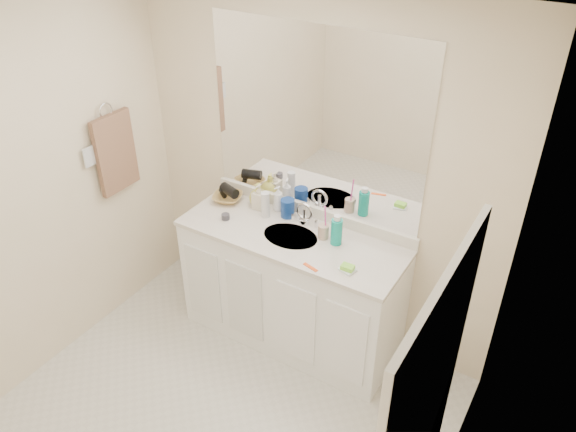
# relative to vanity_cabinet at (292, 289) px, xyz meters

# --- Properties ---
(ceiling) EXTENTS (2.60, 2.60, 0.02)m
(ceiling) POSITION_rel_vanity_cabinet_xyz_m (0.00, -1.02, 1.97)
(ceiling) COLOR white
(ceiling) RESTS_ON wall_back
(wall_back) EXTENTS (2.60, 0.02, 2.40)m
(wall_back) POSITION_rel_vanity_cabinet_xyz_m (0.00, 0.28, 0.77)
(wall_back) COLOR beige
(wall_back) RESTS_ON floor
(wall_left) EXTENTS (0.02, 2.60, 2.40)m
(wall_left) POSITION_rel_vanity_cabinet_xyz_m (-1.30, -1.02, 0.77)
(wall_left) COLOR beige
(wall_left) RESTS_ON floor
(wall_right) EXTENTS (0.02, 2.60, 2.40)m
(wall_right) POSITION_rel_vanity_cabinet_xyz_m (1.30, -1.02, 0.77)
(wall_right) COLOR beige
(wall_right) RESTS_ON floor
(vanity_cabinet) EXTENTS (1.50, 0.55, 0.85)m
(vanity_cabinet) POSITION_rel_vanity_cabinet_xyz_m (0.00, 0.00, 0.00)
(vanity_cabinet) COLOR white
(vanity_cabinet) RESTS_ON floor
(countertop) EXTENTS (1.52, 0.57, 0.03)m
(countertop) POSITION_rel_vanity_cabinet_xyz_m (0.00, 0.00, 0.44)
(countertop) COLOR silver
(countertop) RESTS_ON vanity_cabinet
(backsplash) EXTENTS (1.52, 0.03, 0.08)m
(backsplash) POSITION_rel_vanity_cabinet_xyz_m (0.00, 0.26, 0.50)
(backsplash) COLOR white
(backsplash) RESTS_ON countertop
(sink_basin) EXTENTS (0.37, 0.37, 0.02)m
(sink_basin) POSITION_rel_vanity_cabinet_xyz_m (0.00, -0.02, 0.44)
(sink_basin) COLOR silver
(sink_basin) RESTS_ON countertop
(faucet) EXTENTS (0.02, 0.02, 0.11)m
(faucet) POSITION_rel_vanity_cabinet_xyz_m (0.00, 0.16, 0.51)
(faucet) COLOR silver
(faucet) RESTS_ON countertop
(mirror) EXTENTS (1.48, 0.01, 1.20)m
(mirror) POSITION_rel_vanity_cabinet_xyz_m (0.00, 0.27, 1.14)
(mirror) COLOR white
(mirror) RESTS_ON wall_back
(blue_mug) EXTENTS (0.11, 0.11, 0.13)m
(blue_mug) POSITION_rel_vanity_cabinet_xyz_m (-0.14, 0.17, 0.52)
(blue_mug) COLOR navy
(blue_mug) RESTS_ON countertop
(tan_cup) EXTENTS (0.08, 0.08, 0.09)m
(tan_cup) POSITION_rel_vanity_cabinet_xyz_m (0.19, 0.07, 0.50)
(tan_cup) COLOR tan
(tan_cup) RESTS_ON countertop
(toothbrush) EXTENTS (0.01, 0.04, 0.19)m
(toothbrush) POSITION_rel_vanity_cabinet_xyz_m (0.20, 0.07, 0.60)
(toothbrush) COLOR #FD42B3
(toothbrush) RESTS_ON tan_cup
(mouthwash_bottle) EXTENTS (0.09, 0.09, 0.17)m
(mouthwash_bottle) POSITION_rel_vanity_cabinet_xyz_m (0.29, 0.06, 0.54)
(mouthwash_bottle) COLOR #0D9E89
(mouthwash_bottle) RESTS_ON countertop
(soap_dish) EXTENTS (0.11, 0.10, 0.01)m
(soap_dish) POSITION_rel_vanity_cabinet_xyz_m (0.47, -0.15, 0.46)
(soap_dish) COLOR white
(soap_dish) RESTS_ON countertop
(green_soap) EXTENTS (0.08, 0.06, 0.03)m
(green_soap) POSITION_rel_vanity_cabinet_xyz_m (0.47, -0.15, 0.48)
(green_soap) COLOR #8BE838
(green_soap) RESTS_ON soap_dish
(orange_comb) EXTENTS (0.11, 0.05, 0.00)m
(orange_comb) POSITION_rel_vanity_cabinet_xyz_m (0.27, -0.24, 0.46)
(orange_comb) COLOR #F8531A
(orange_comb) RESTS_ON countertop
(dark_jar) EXTENTS (0.07, 0.07, 0.04)m
(dark_jar) POSITION_rel_vanity_cabinet_xyz_m (-0.48, -0.08, 0.47)
(dark_jar) COLOR #3B3941
(dark_jar) RESTS_ON countertop
(extra_white_bottle) EXTENTS (0.07, 0.07, 0.18)m
(extra_white_bottle) POSITION_rel_vanity_cabinet_xyz_m (-0.27, 0.09, 0.55)
(extra_white_bottle) COLOR silver
(extra_white_bottle) RESTS_ON countertop
(soap_bottle_white) EXTENTS (0.09, 0.09, 0.18)m
(soap_bottle_white) POSITION_rel_vanity_cabinet_xyz_m (-0.24, 0.21, 0.55)
(soap_bottle_white) COLOR white
(soap_bottle_white) RESTS_ON countertop
(soap_bottle_cream) EXTENTS (0.09, 0.09, 0.18)m
(soap_bottle_cream) POSITION_rel_vanity_cabinet_xyz_m (-0.36, 0.16, 0.55)
(soap_bottle_cream) COLOR beige
(soap_bottle_cream) RESTS_ON countertop
(soap_bottle_yellow) EXTENTS (0.16, 0.16, 0.17)m
(soap_bottle_yellow) POSITION_rel_vanity_cabinet_xyz_m (-0.39, 0.19, 0.54)
(soap_bottle_yellow) COLOR #CEC950
(soap_bottle_yellow) RESTS_ON countertop
(wicker_basket) EXTENTS (0.26, 0.26, 0.05)m
(wicker_basket) POSITION_rel_vanity_cabinet_xyz_m (-0.61, 0.12, 0.48)
(wicker_basket) COLOR #AD8546
(wicker_basket) RESTS_ON countertop
(hair_dryer) EXTENTS (0.16, 0.11, 0.07)m
(hair_dryer) POSITION_rel_vanity_cabinet_xyz_m (-0.59, 0.12, 0.54)
(hair_dryer) COLOR black
(hair_dryer) RESTS_ON wicker_basket
(towel_ring) EXTENTS (0.01, 0.11, 0.11)m
(towel_ring) POSITION_rel_vanity_cabinet_xyz_m (-1.27, -0.25, 1.12)
(towel_ring) COLOR silver
(towel_ring) RESTS_ON wall_left
(hand_towel) EXTENTS (0.04, 0.32, 0.55)m
(hand_towel) POSITION_rel_vanity_cabinet_xyz_m (-1.25, -0.25, 0.82)
(hand_towel) COLOR brown
(hand_towel) RESTS_ON towel_ring
(switch_plate) EXTENTS (0.01, 0.08, 0.13)m
(switch_plate) POSITION_rel_vanity_cabinet_xyz_m (-1.27, -0.45, 0.88)
(switch_plate) COLOR silver
(switch_plate) RESTS_ON wall_left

